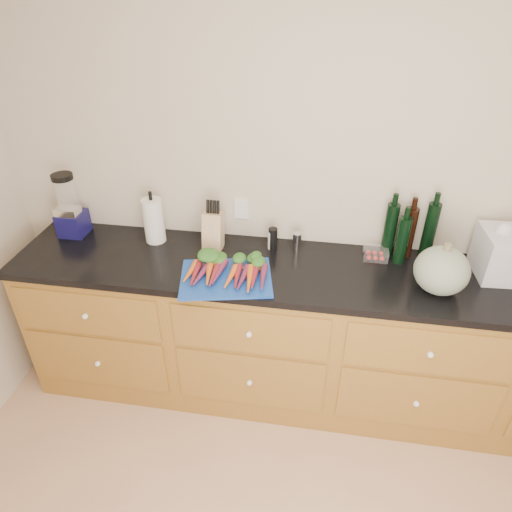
% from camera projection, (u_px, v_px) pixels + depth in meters
% --- Properties ---
extents(wall_back, '(4.10, 0.05, 2.60)m').
position_uv_depth(wall_back, '(349.00, 185.00, 2.50)').
color(wall_back, beige).
rests_on(wall_back, ground).
extents(cabinets, '(3.60, 0.64, 0.90)m').
position_uv_depth(cabinets, '(334.00, 340.00, 2.69)').
color(cabinets, brown).
rests_on(cabinets, ground).
extents(countertop, '(3.64, 0.62, 0.04)m').
position_uv_depth(countertop, '(342.00, 275.00, 2.44)').
color(countertop, black).
rests_on(countertop, cabinets).
extents(cutting_board, '(0.53, 0.44, 0.01)m').
position_uv_depth(cutting_board, '(226.00, 278.00, 2.37)').
color(cutting_board, '#1541A0').
rests_on(cutting_board, countertop).
extents(carrots, '(0.42, 0.31, 0.06)m').
position_uv_depth(carrots, '(228.00, 269.00, 2.39)').
color(carrots, orange).
rests_on(carrots, cutting_board).
extents(squash, '(0.27, 0.27, 0.24)m').
position_uv_depth(squash, '(442.00, 271.00, 2.23)').
color(squash, slate).
rests_on(squash, countertop).
extents(blender_appliance, '(0.15, 0.15, 0.38)m').
position_uv_depth(blender_appliance, '(69.00, 209.00, 2.68)').
color(blender_appliance, '#110E45').
rests_on(blender_appliance, countertop).
extents(paper_towel, '(0.12, 0.12, 0.27)m').
position_uv_depth(paper_towel, '(154.00, 221.00, 2.64)').
color(paper_towel, silver).
rests_on(paper_towel, countertop).
extents(knife_block, '(0.11, 0.11, 0.21)m').
position_uv_depth(knife_block, '(213.00, 231.00, 2.59)').
color(knife_block, tan).
rests_on(knife_block, countertop).
extents(grinder_salt, '(0.05, 0.05, 0.11)m').
position_uv_depth(grinder_salt, '(272.00, 240.00, 2.60)').
color(grinder_salt, silver).
rests_on(grinder_salt, countertop).
extents(grinder_pepper, '(0.05, 0.05, 0.13)m').
position_uv_depth(grinder_pepper, '(273.00, 239.00, 2.60)').
color(grinder_pepper, black).
rests_on(grinder_pepper, countertop).
extents(canister_chrome, '(0.05, 0.05, 0.11)m').
position_uv_depth(canister_chrome, '(297.00, 242.00, 2.58)').
color(canister_chrome, silver).
rests_on(canister_chrome, countertop).
extents(tomato_box, '(0.13, 0.11, 0.06)m').
position_uv_depth(tomato_box, '(375.00, 253.00, 2.53)').
color(tomato_box, white).
rests_on(tomato_box, countertop).
extents(bottles, '(0.28, 0.14, 0.33)m').
position_uv_depth(bottles, '(408.00, 233.00, 2.48)').
color(bottles, black).
rests_on(bottles, countertop).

